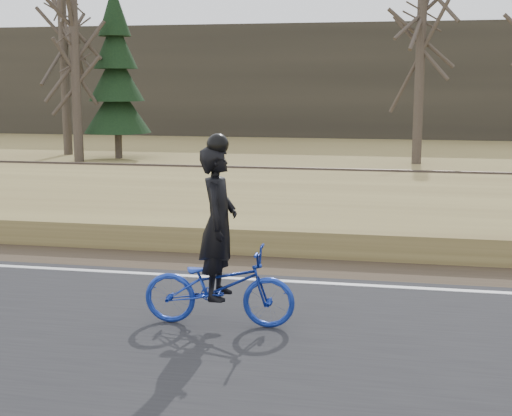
# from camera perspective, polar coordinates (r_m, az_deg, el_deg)

# --- Properties ---
(embankment) EXTENTS (120.00, 5.00, 0.44)m
(embankment) POSITION_cam_1_polar(r_m,az_deg,el_deg) (16.03, -15.26, -0.21)
(embankment) COLOR #9B8B4F
(embankment) RESTS_ON ground
(ballast) EXTENTS (120.00, 3.00, 0.45)m
(ballast) POSITION_cam_1_polar(r_m,az_deg,el_deg) (19.46, -10.33, 1.77)
(ballast) COLOR slate
(ballast) RESTS_ON ground
(railroad) EXTENTS (120.00, 2.40, 0.29)m
(railroad) POSITION_cam_1_polar(r_m,az_deg,el_deg) (19.42, -10.36, 2.65)
(railroad) COLOR black
(railroad) RESTS_ON ballast
(treeline_backdrop) EXTENTS (120.00, 4.00, 6.00)m
(treeline_backdrop) POSITION_cam_1_polar(r_m,az_deg,el_deg) (40.54, 1.06, 10.12)
(treeline_backdrop) COLOR #383328
(treeline_backdrop) RESTS_ON ground
(cyclist) EXTENTS (1.87, 0.72, 2.33)m
(cyclist) POSITION_cam_1_polar(r_m,az_deg,el_deg) (8.62, -2.99, -4.58)
(cyclist) COLOR #162F9B
(cyclist) RESTS_ON road
(bare_tree_left) EXTENTS (0.36, 0.36, 8.07)m
(bare_tree_left) POSITION_cam_1_polar(r_m,az_deg,el_deg) (30.48, -15.12, 11.72)
(bare_tree_left) COLOR #4E4339
(bare_tree_left) RESTS_ON ground
(bare_tree_near_left) EXTENTS (0.36, 0.36, 6.20)m
(bare_tree_near_left) POSITION_cam_1_polar(r_m,az_deg,el_deg) (27.61, -14.23, 10.02)
(bare_tree_near_left) COLOR #4E4339
(bare_tree_near_left) RESTS_ON ground
(bare_tree_center) EXTENTS (0.36, 0.36, 8.25)m
(bare_tree_center) POSITION_cam_1_polar(r_m,az_deg,el_deg) (26.84, 13.04, 12.27)
(bare_tree_center) COLOR #4E4339
(bare_tree_center) RESTS_ON ground
(conifer) EXTENTS (2.60, 2.60, 6.66)m
(conifer) POSITION_cam_1_polar(r_m,az_deg,el_deg) (28.55, -11.12, 10.24)
(conifer) COLOR #4E4339
(conifer) RESTS_ON ground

